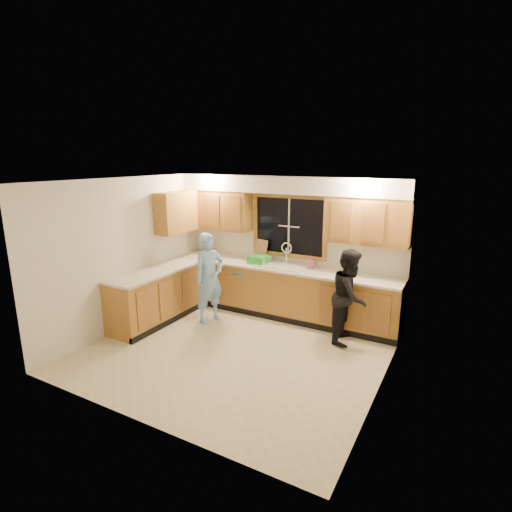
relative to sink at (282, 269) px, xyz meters
The scene contains 26 objects.
floor 1.82m from the sink, 90.00° to the right, with size 4.20×4.20×0.00m, color beige.
ceiling 2.29m from the sink, 90.00° to the right, with size 4.20×4.20×0.00m, color silver.
wall_back 0.49m from the sink, 90.00° to the left, with size 4.20×4.20×0.00m, color silver.
wall_left 2.67m from the sink, 142.62° to the right, with size 3.80×3.80×0.00m, color silver.
wall_right 2.67m from the sink, 37.38° to the right, with size 3.80×3.80×0.00m, color silver.
base_cabinets_back 0.42m from the sink, 90.00° to the right, with size 4.20×0.60×0.88m, color #AB7731.
base_cabinets_left 2.23m from the sink, 145.12° to the right, with size 0.60×1.90×0.88m, color #AB7731.
countertop_back 0.04m from the sink, 90.00° to the right, with size 4.20×0.63×0.04m, color beige.
countertop_left 2.18m from the sink, 144.90° to the right, with size 0.63×1.90×0.04m, color beige.
upper_cabinets_left 1.72m from the sink, behind, with size 1.35×0.33×0.75m, color #AB7731.
upper_cabinets_right 1.72m from the sink, ahead, with size 1.35×0.33×0.75m, color #AB7731.
upper_cabinets_return 2.21m from the sink, 165.94° to the right, with size 0.33×0.90×0.75m, color #AB7731.
soffit 1.49m from the sink, 90.00° to the left, with size 4.20×0.35×0.30m, color white.
window_frame 0.79m from the sink, 90.00° to the left, with size 1.44×0.03×1.14m.
sink is the anchor object (origin of this frame).
dishwasher 0.96m from the sink, behind, with size 0.60×0.56×0.82m, color white.
stove 2.60m from the sink, 134.61° to the right, with size 0.58×0.75×0.90m, color white.
man 1.29m from the sink, 139.22° to the right, with size 0.57×0.38×1.57m, color #76A9E0.
woman 1.45m from the sink, 18.33° to the right, with size 0.72×0.56×1.47m, color black.
knife_block 1.67m from the sink, behind, with size 0.12×0.10×0.21m, color #9E642B.
cutting_board 0.63m from the sink, 158.26° to the left, with size 0.30×0.02×0.39m, color tan.
dish_crate 0.46m from the sink, behind, with size 0.33×0.31×0.15m, color green.
soap_bottle 0.54m from the sink, 20.09° to the left, with size 0.10×0.10×0.21m, color #D95281.
bowl 1.17m from the sink, ahead, with size 0.20×0.20×0.05m, color silver.
can_left 0.36m from the sink, 156.65° to the right, with size 0.07×0.07×0.12m, color #BFB593.
can_right 0.36m from the sink, 160.92° to the right, with size 0.07×0.07×0.13m, color #BFB593.
Camera 1 is at (2.89, -4.62, 2.80)m, focal length 28.00 mm.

